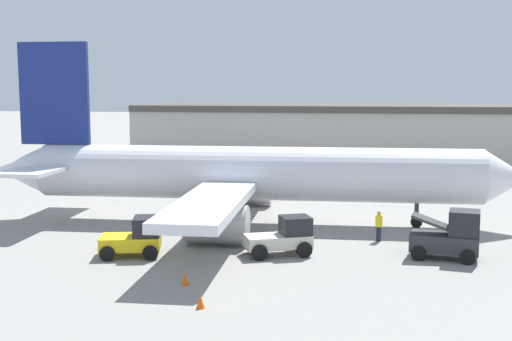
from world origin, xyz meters
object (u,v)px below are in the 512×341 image
Objects in this scene: safety_cone_far at (200,302)px; ground_crew_worker at (379,225)px; airplane at (241,174)px; pushback_tug at (136,238)px; baggage_tug at (284,237)px; safety_cone_near at (185,279)px; belt_loader_truck at (450,236)px.

ground_crew_worker is at bearing 61.76° from safety_cone_far.
airplane is 10.21m from pushback_tug.
ground_crew_worker is 3.27× the size of safety_cone_far.
airplane is 16.94m from safety_cone_far.
baggage_tug is 9.24m from safety_cone_far.
ground_crew_worker reaches higher than safety_cone_far.
safety_cone_near is at bearing 118.02° from safety_cone_far.
pushback_tug is 6.37× the size of safety_cone_near.
airplane is 64.29× the size of safety_cone_near.
airplane is 14.01m from safety_cone_near.
safety_cone_near is at bearing -91.93° from airplane.
airplane is 9.87m from ground_crew_worker.
pushback_tug is 9.22m from safety_cone_far.
pushback_tug is at bearing -115.10° from airplane.
baggage_tug is 1.04× the size of belt_loader_truck.
belt_loader_truck is (12.56, -6.79, -2.06)m from airplane.
baggage_tug is at bearing -65.97° from airplane.
baggage_tug is 7.11m from safety_cone_near.
airplane is at bearing 93.54° from baggage_tug.
safety_cone_far is (-10.63, -9.77, -0.93)m from belt_loader_truck.
airplane is at bearing 91.63° from safety_cone_near.
baggage_tug reaches higher than ground_crew_worker.
baggage_tug reaches higher than safety_cone_far.
baggage_tug is 6.92× the size of safety_cone_near.
belt_loader_truck is at bearing -18.82° from baggage_tug.
belt_loader_truck is at bearing 29.53° from safety_cone_near.
airplane is 19.69× the size of ground_crew_worker.
ground_crew_worker is 13.30m from safety_cone_near.
safety_cone_far is (5.58, -7.30, -0.70)m from pushback_tug.
airplane is 9.29× the size of baggage_tug.
airplane reaches higher than baggage_tug.
baggage_tug is at bearing -8.57° from ground_crew_worker.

